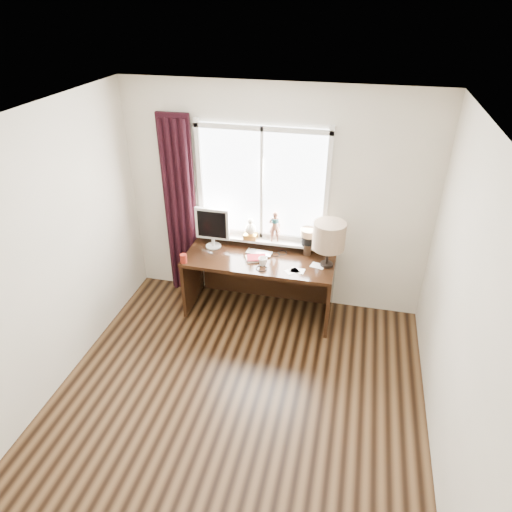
% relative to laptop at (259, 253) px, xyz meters
% --- Properties ---
extents(floor, '(3.50, 4.00, 0.00)m').
position_rel_laptop_xyz_m(floor, '(0.12, -1.72, -0.76)').
color(floor, brown).
rests_on(floor, ground).
extents(ceiling, '(3.50, 4.00, 0.00)m').
position_rel_laptop_xyz_m(ceiling, '(0.12, -1.72, 1.84)').
color(ceiling, white).
rests_on(ceiling, wall_back).
extents(wall_back, '(3.50, 0.00, 2.60)m').
position_rel_laptop_xyz_m(wall_back, '(0.12, 0.28, 0.54)').
color(wall_back, beige).
rests_on(wall_back, ground).
extents(wall_left, '(0.00, 4.00, 2.60)m').
position_rel_laptop_xyz_m(wall_left, '(-1.63, -1.72, 0.54)').
color(wall_left, beige).
rests_on(wall_left, ground).
extents(wall_right, '(0.00, 4.00, 2.60)m').
position_rel_laptop_xyz_m(wall_right, '(1.87, -1.72, 0.54)').
color(wall_right, beige).
rests_on(wall_right, ground).
extents(laptop, '(0.32, 0.22, 0.02)m').
position_rel_laptop_xyz_m(laptop, '(0.00, 0.00, 0.00)').
color(laptop, silver).
rests_on(laptop, desk).
extents(mug, '(0.13, 0.13, 0.10)m').
position_rel_laptop_xyz_m(mug, '(0.09, -0.23, 0.04)').
color(mug, white).
rests_on(mug, desk).
extents(red_cup, '(0.08, 0.08, 0.10)m').
position_rel_laptop_xyz_m(red_cup, '(-0.78, -0.38, 0.04)').
color(red_cup, maroon).
rests_on(red_cup, desk).
extents(window, '(1.52, 0.21, 1.40)m').
position_rel_laptop_xyz_m(window, '(-0.01, 0.23, 0.55)').
color(window, white).
rests_on(window, ground).
extents(curtain, '(0.38, 0.09, 2.25)m').
position_rel_laptop_xyz_m(curtain, '(-1.01, 0.19, 0.35)').
color(curtain, black).
rests_on(curtain, floor).
extents(desk, '(1.70, 0.70, 0.75)m').
position_rel_laptop_xyz_m(desk, '(0.02, 0.01, -0.26)').
color(desk, black).
rests_on(desk, floor).
extents(monitor, '(0.40, 0.18, 0.49)m').
position_rel_laptop_xyz_m(monitor, '(-0.57, 0.04, 0.27)').
color(monitor, beige).
rests_on(monitor, desk).
extents(notebook_stack, '(0.27, 0.24, 0.03)m').
position_rel_laptop_xyz_m(notebook_stack, '(-0.01, -0.13, 0.00)').
color(notebook_stack, beige).
rests_on(notebook_stack, desk).
extents(brush_holder, '(0.09, 0.09, 0.25)m').
position_rel_laptop_xyz_m(brush_holder, '(0.54, 0.12, 0.05)').
color(brush_holder, black).
rests_on(brush_holder, desk).
extents(icon_frame, '(0.10, 0.02, 0.13)m').
position_rel_laptop_xyz_m(icon_frame, '(0.60, 0.21, 0.05)').
color(icon_frame, gold).
rests_on(icon_frame, desk).
extents(table_lamp, '(0.35, 0.35, 0.52)m').
position_rel_laptop_xyz_m(table_lamp, '(0.78, -0.08, 0.35)').
color(table_lamp, black).
rests_on(table_lamp, desk).
extents(loose_papers, '(0.44, 0.34, 0.00)m').
position_rel_laptop_xyz_m(loose_papers, '(0.53, -0.22, -0.01)').
color(loose_papers, white).
rests_on(loose_papers, desk).
extents(desk_cables, '(0.32, 0.55, 0.01)m').
position_rel_laptop_xyz_m(desk_cables, '(0.17, -0.11, -0.01)').
color(desk_cables, black).
rests_on(desk_cables, desk).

